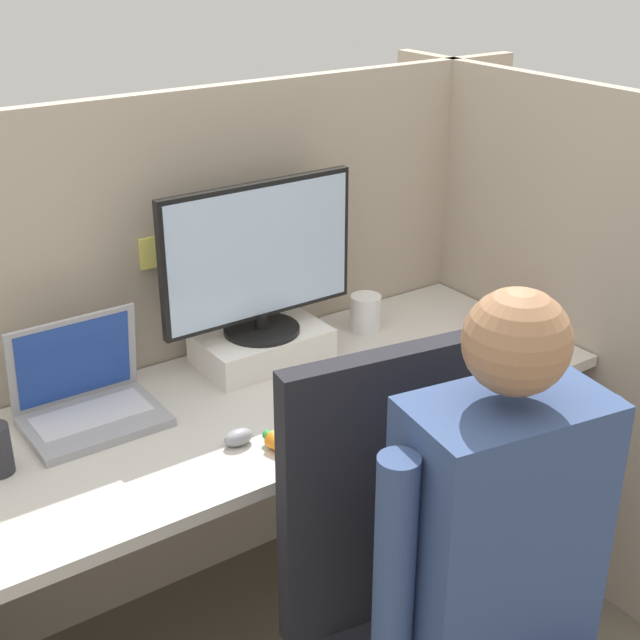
# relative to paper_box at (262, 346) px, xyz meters

# --- Properties ---
(cubicle_panel_back) EXTENTS (2.19, 0.05, 1.40)m
(cubicle_panel_back) POSITION_rel_paper_box_xyz_m (-0.11, 0.16, -0.06)
(cubicle_panel_back) COLOR tan
(cubicle_panel_back) RESTS_ON ground
(cubicle_panel_right) EXTENTS (0.04, 1.24, 1.40)m
(cubicle_panel_right) POSITION_rel_paper_box_xyz_m (0.76, -0.24, -0.06)
(cubicle_panel_right) COLOR tan
(cubicle_panel_right) RESTS_ON ground
(desk) EXTENTS (1.69, 0.62, 0.72)m
(desk) POSITION_rel_paper_box_xyz_m (-0.11, -0.17, -0.20)
(desk) COLOR beige
(desk) RESTS_ON ground
(paper_box) EXTENTS (0.33, 0.21, 0.08)m
(paper_box) POSITION_rel_paper_box_xyz_m (0.00, 0.00, 0.00)
(paper_box) COLOR white
(paper_box) RESTS_ON desk
(monitor) EXTENTS (0.53, 0.20, 0.39)m
(monitor) POSITION_rel_paper_box_xyz_m (0.00, 0.00, 0.24)
(monitor) COLOR black
(monitor) RESTS_ON paper_box
(laptop) EXTENTS (0.30, 0.22, 0.24)m
(laptop) POSITION_rel_paper_box_xyz_m (-0.48, -0.03, 0.01)
(laptop) COLOR #99999E
(laptop) RESTS_ON desk
(mouse) EXTENTS (0.07, 0.04, 0.04)m
(mouse) POSITION_rel_paper_box_xyz_m (-0.26, -0.32, -0.02)
(mouse) COLOR gray
(mouse) RESTS_ON desk
(stapler) EXTENTS (0.04, 0.15, 0.05)m
(stapler) POSITION_rel_paper_box_xyz_m (0.63, -0.23, -0.02)
(stapler) COLOR #A31919
(stapler) RESTS_ON desk
(carrot_toy) EXTENTS (0.04, 0.11, 0.04)m
(carrot_toy) POSITION_rel_paper_box_xyz_m (-0.20, -0.41, -0.02)
(carrot_toy) COLOR orange
(carrot_toy) RESTS_ON desk
(office_chair) EXTENTS (0.54, 0.60, 1.06)m
(office_chair) POSITION_rel_paper_box_xyz_m (-0.11, -0.83, -0.23)
(office_chair) COLOR black
(office_chair) RESTS_ON ground
(person) EXTENTS (0.47, 0.47, 1.26)m
(person) POSITION_rel_paper_box_xyz_m (-0.08, -0.99, -0.04)
(person) COLOR #282D4C
(person) RESTS_ON ground
(coffee_mug) EXTENTS (0.09, 0.09, 0.10)m
(coffee_mug) POSITION_rel_paper_box_xyz_m (0.34, -0.00, 0.01)
(coffee_mug) COLOR white
(coffee_mug) RESTS_ON desk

